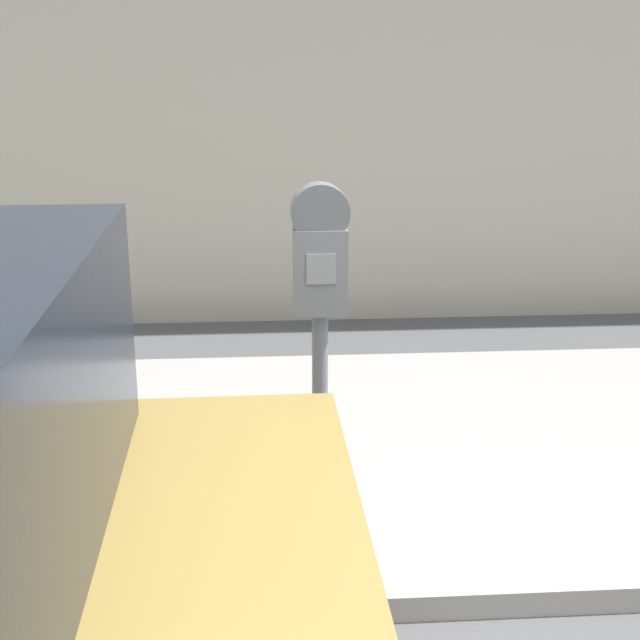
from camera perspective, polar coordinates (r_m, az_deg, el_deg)
sidewalk at (r=4.80m, az=5.04°, el=-8.32°), size 24.00×2.80×0.11m
parking_meter at (r=3.36m, az=0.00°, el=1.45°), size 0.22×0.13×1.53m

